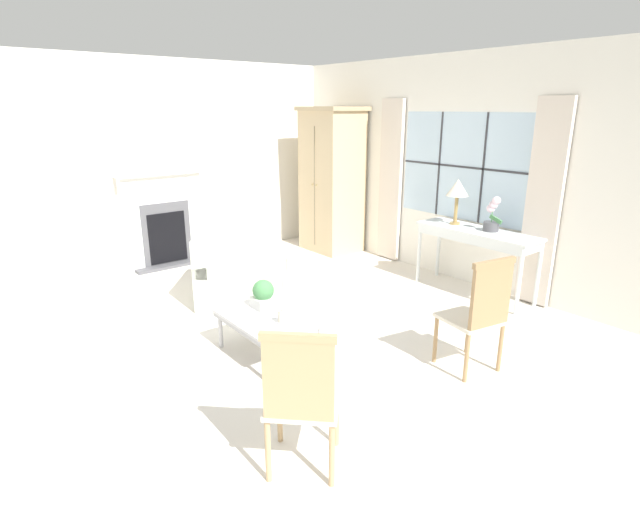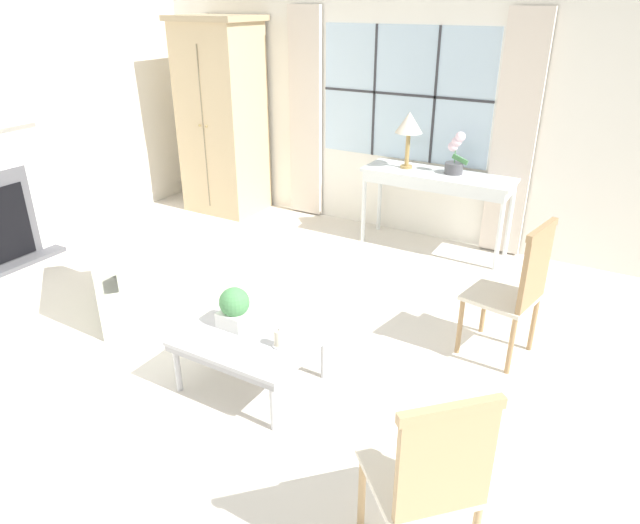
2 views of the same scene
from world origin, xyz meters
TOP-DOWN VIEW (x-y plane):
  - ground_plane at (0.00, 0.00)m, footprint 14.00×14.00m
  - wall_back_windowed at (0.00, 3.02)m, footprint 7.20×0.14m
  - wall_left at (-3.03, 0.60)m, footprint 0.06×7.20m
  - fireplace at (-2.91, 0.26)m, footprint 0.34×1.19m
  - armoire at (-2.06, 2.62)m, footprint 0.91×0.72m
  - console_table at (0.52, 2.71)m, footprint 1.47×0.47m
  - table_lamp at (0.18, 2.72)m, footprint 0.27×0.27m
  - potted_orchid at (0.65, 2.77)m, footprint 0.22×0.18m
  - armchair_upholstered at (-1.07, 0.41)m, footprint 1.33×1.33m
  - side_chair_wooden at (1.67, 1.11)m, footprint 0.51×0.51m
  - accent_chair_wooden at (1.75, -0.78)m, footprint 0.62×0.62m
  - coffee_table at (0.29, -0.07)m, footprint 0.85×0.69m
  - potted_plant_small at (0.14, -0.02)m, footprint 0.20×0.20m
  - pillar_candle at (0.52, -0.08)m, footprint 0.09×0.09m

SIDE VIEW (x-z plane):
  - ground_plane at x=0.00m, z-range 0.00..0.00m
  - armchair_upholstered at x=-1.07m, z-range -0.15..0.67m
  - coffee_table at x=0.29m, z-range 0.15..0.53m
  - pillar_candle at x=0.52m, z-range 0.37..0.50m
  - potted_plant_small at x=0.14m, z-range 0.38..0.65m
  - accent_chair_wooden at x=1.75m, z-range 0.06..1.05m
  - side_chair_wooden at x=1.67m, z-range 0.06..1.08m
  - console_table at x=0.52m, z-range 0.31..1.10m
  - fireplace at x=-2.91m, z-range -0.38..1.94m
  - potted_orchid at x=0.65m, z-range 0.76..1.16m
  - armoire at x=-2.06m, z-range 0.01..2.18m
  - table_lamp at x=0.18m, z-range 0.95..1.50m
  - wall_back_windowed at x=0.00m, z-range -0.02..2.78m
  - wall_left at x=-3.03m, z-range 0.00..2.80m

